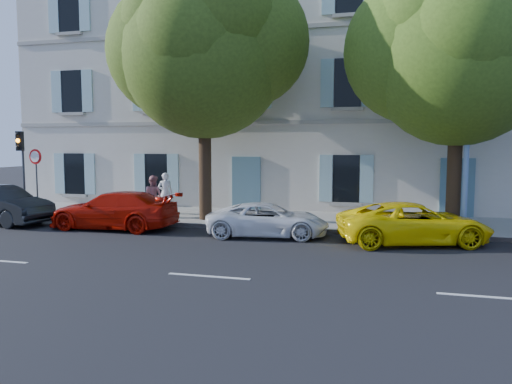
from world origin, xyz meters
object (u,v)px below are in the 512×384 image
(street_lamp, at_px, (470,79))
(car_white_coupe, at_px, (268,220))
(car_yellow_supercar, at_px, (414,223))
(tree_right, at_px, (459,57))
(traffic_light, at_px, (21,154))
(pedestrian_a, at_px, (165,193))
(tree_left, at_px, (204,57))
(road_sign, at_px, (36,167))
(car_red_coupe, at_px, (114,210))
(pedestrian_b, at_px, (153,196))

(street_lamp, bearing_deg, car_white_coupe, -167.98)
(car_yellow_supercar, relative_size, tree_right, 0.52)
(tree_right, height_order, traffic_light, tree_right)
(pedestrian_a, bearing_deg, traffic_light, -0.77)
(tree_left, height_order, road_sign, tree_left)
(car_yellow_supercar, bearing_deg, road_sign, 66.60)
(car_red_coupe, relative_size, traffic_light, 1.37)
(pedestrian_a, xyz_separation_m, pedestrian_b, (-0.07, -0.98, -0.03))
(car_red_coupe, relative_size, tree_left, 0.49)
(street_lamp, distance_m, pedestrian_b, 12.30)
(pedestrian_a, bearing_deg, car_yellow_supercar, 145.04)
(tree_right, xyz_separation_m, pedestrian_b, (-11.23, 0.45, -4.89))
(car_white_coupe, relative_size, pedestrian_b, 2.43)
(tree_left, relative_size, street_lamp, 1.10)
(street_lamp, bearing_deg, pedestrian_b, 175.49)
(car_red_coupe, distance_m, tree_right, 12.88)
(car_yellow_supercar, height_order, pedestrian_b, pedestrian_b)
(tree_right, xyz_separation_m, street_lamp, (0.31, -0.46, -0.76))
(pedestrian_b, bearing_deg, tree_right, -168.36)
(car_yellow_supercar, bearing_deg, street_lamp, -67.78)
(car_yellow_supercar, height_order, street_lamp, street_lamp)
(road_sign, height_order, street_lamp, street_lamp)
(traffic_light, bearing_deg, car_red_coupe, -17.08)
(tree_right, relative_size, traffic_light, 2.60)
(tree_left, relative_size, pedestrian_b, 5.80)
(car_red_coupe, relative_size, tree_right, 0.53)
(car_yellow_supercar, bearing_deg, car_white_coupe, 72.36)
(tree_left, bearing_deg, car_red_coupe, -141.05)
(car_red_coupe, distance_m, car_yellow_supercar, 10.32)
(street_lamp, relative_size, pedestrian_b, 5.28)
(car_red_coupe, xyz_separation_m, street_lamp, (11.96, 1.36, 4.43))
(pedestrian_a, bearing_deg, tree_left, 137.14)
(road_sign, bearing_deg, pedestrian_a, 18.56)
(car_white_coupe, bearing_deg, traffic_light, 74.05)
(car_white_coupe, distance_m, pedestrian_a, 6.16)
(car_yellow_supercar, bearing_deg, pedestrian_b, 59.76)
(tree_right, height_order, road_sign, tree_right)
(tree_right, distance_m, pedestrian_a, 12.26)
(car_white_coupe, relative_size, pedestrian_a, 2.34)
(traffic_light, bearing_deg, car_yellow_supercar, -5.88)
(road_sign, relative_size, pedestrian_b, 1.63)
(road_sign, bearing_deg, car_red_coupe, -19.19)
(tree_left, bearing_deg, tree_right, -2.21)
(car_white_coupe, relative_size, street_lamp, 0.46)
(car_white_coupe, distance_m, tree_left, 6.86)
(car_yellow_supercar, height_order, traffic_light, traffic_light)
(car_yellow_supercar, relative_size, traffic_light, 1.34)
(pedestrian_b, bearing_deg, car_yellow_supercar, -178.93)
(car_yellow_supercar, bearing_deg, tree_right, -53.37)
(car_yellow_supercar, distance_m, street_lamp, 4.95)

